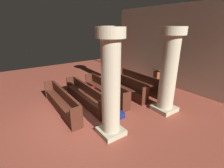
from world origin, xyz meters
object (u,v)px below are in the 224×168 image
(kneeler_box_navy, at_px, (120,114))
(pillar_aisle_side, at_px, (169,70))
(pillar_far_side, at_px, (107,53))
(hymn_book, at_px, (92,87))
(pillar_aisle_rear, at_px, (111,84))
(pew_row_0, at_px, (138,81))
(lectern, at_px, (156,79))
(pew_row_3, at_px, (85,94))
(pew_row_2, at_px, (105,89))
(pew_row_1, at_px, (123,85))
(pew_row_4, at_px, (61,101))

(kneeler_box_navy, bearing_deg, pillar_aisle_side, 70.59)
(pillar_far_side, distance_m, hymn_book, 3.92)
(pillar_far_side, bearing_deg, pillar_aisle_rear, -32.47)
(pew_row_0, relative_size, lectern, 3.07)
(pew_row_3, xyz_separation_m, pillar_aisle_side, (2.47, 2.48, 1.30))
(pillar_aisle_rear, height_order, hymn_book, pillar_aisle_rear)
(lectern, bearing_deg, pillar_aisle_rear, -65.86)
(pew_row_2, bearing_deg, lectern, 83.57)
(pew_row_3, height_order, lectern, lectern)
(pillar_aisle_rear, bearing_deg, pillar_far_side, 147.53)
(pew_row_1, height_order, pillar_aisle_rear, pillar_aisle_rear)
(pew_row_2, height_order, pillar_far_side, pillar_far_side)
(pew_row_0, xyz_separation_m, kneeler_box_navy, (1.80, -2.71, -0.35))
(pew_row_0, xyz_separation_m, pew_row_4, (0.00, -4.40, 0.00))
(pew_row_3, height_order, pillar_far_side, pillar_far_side)
(pew_row_1, distance_m, pillar_far_side, 2.82)
(pew_row_0, xyz_separation_m, lectern, (0.37, 1.10, -0.01))
(pew_row_0, relative_size, pew_row_2, 1.00)
(pew_row_1, relative_size, pew_row_2, 1.00)
(pew_row_4, bearing_deg, pew_row_3, 90.00)
(pew_row_2, bearing_deg, kneeler_box_navy, -15.86)
(pillar_aisle_rear, bearing_deg, pew_row_4, -161.85)
(pew_row_0, distance_m, pillar_far_side, 2.79)
(pew_row_1, xyz_separation_m, lectern, (0.37, 2.20, -0.01))
(pew_row_3, distance_m, pillar_aisle_rear, 2.81)
(pillar_aisle_rear, relative_size, hymn_book, 17.63)
(pillar_far_side, height_order, kneeler_box_navy, pillar_far_side)
(pew_row_1, distance_m, pillar_aisle_side, 2.81)
(pew_row_1, xyz_separation_m, pew_row_4, (0.00, -3.30, 0.00))
(pew_row_0, height_order, pew_row_3, same)
(pew_row_3, bearing_deg, hymn_book, 28.24)
(pillar_far_side, bearing_deg, pew_row_2, -35.46)
(pew_row_1, height_order, pillar_far_side, pillar_far_side)
(pillar_aisle_side, relative_size, pillar_aisle_rear, 1.00)
(pew_row_0, relative_size, kneeler_box_navy, 8.10)
(kneeler_box_navy, bearing_deg, lectern, 110.59)
(pew_row_4, relative_size, hymn_book, 17.25)
(pew_row_0, relative_size, pew_row_4, 1.00)
(pew_row_4, height_order, pillar_aisle_side, pillar_aisle_side)
(hymn_book, bearing_deg, lectern, 89.71)
(pew_row_0, xyz_separation_m, pillar_aisle_rear, (2.47, -3.59, 1.30))
(lectern, height_order, kneeler_box_navy, lectern)
(pillar_far_side, distance_m, pillar_aisle_rear, 5.80)
(pillar_aisle_side, xyz_separation_m, kneeler_box_navy, (-0.67, -1.90, -1.65))
(pew_row_3, height_order, pillar_aisle_side, pillar_aisle_side)
(pillar_far_side, bearing_deg, pillar_aisle_side, -3.96)
(pew_row_0, relative_size, pillar_aisle_side, 0.98)
(lectern, bearing_deg, pew_row_4, -93.87)
(pew_row_1, height_order, pew_row_4, same)
(pew_row_1, height_order, kneeler_box_navy, pew_row_1)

